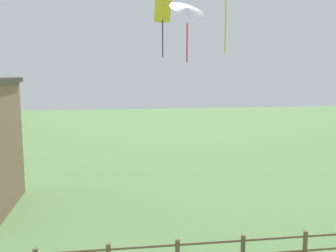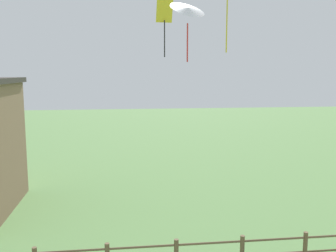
% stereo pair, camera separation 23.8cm
% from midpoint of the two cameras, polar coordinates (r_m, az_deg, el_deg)
% --- Properties ---
extents(kite_yellow_diamond, '(0.76, 0.37, 2.51)m').
position_cam_midpoint_polar(kite_yellow_diamond, '(17.25, -0.13, 16.31)').
color(kite_yellow_diamond, yellow).
extents(kite_white_delta, '(1.56, 1.49, 2.18)m').
position_cam_midpoint_polar(kite_white_delta, '(13.54, 3.54, 17.34)').
color(kite_white_delta, white).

